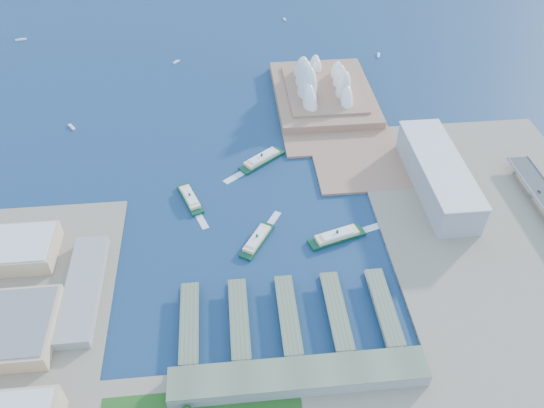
{
  "coord_description": "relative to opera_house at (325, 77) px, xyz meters",
  "views": [
    {
      "loc": [
        -26.0,
        -342.93,
        382.75
      ],
      "look_at": [
        12.72,
        53.72,
        18.0
      ],
      "focal_mm": 35.0,
      "sensor_mm": 36.0,
      "label": 1
    }
  ],
  "objects": [
    {
      "name": "ground",
      "position": [
        -105.0,
        -280.0,
        -32.0
      ],
      "size": [
        3000.0,
        3000.0,
        0.0
      ],
      "primitive_type": "plane",
      "color": "#0F2646",
      "rests_on": "ground"
    },
    {
      "name": "east_land",
      "position": [
        135.0,
        -330.0,
        -30.5
      ],
      "size": [
        240.0,
        500.0,
        3.0
      ],
      "primitive_type": "cube",
      "color": "gray",
      "rests_on": "ground"
    },
    {
      "name": "peninsula",
      "position": [
        2.5,
        -20.0,
        -30.5
      ],
      "size": [
        135.0,
        220.0,
        3.0
      ],
      "primitive_type": "cube",
      "color": "#956951",
      "rests_on": "ground"
    },
    {
      "name": "opera_house",
      "position": [
        0.0,
        0.0,
        0.0
      ],
      "size": [
        134.0,
        180.0,
        58.0
      ],
      "primitive_type": null,
      "color": "white",
      "rests_on": "peninsula"
    },
    {
      "name": "toaster_building",
      "position": [
        90.0,
        -200.0,
        -11.5
      ],
      "size": [
        45.0,
        155.0,
        35.0
      ],
      "primitive_type": "cube",
      "color": "#949499",
      "rests_on": "east_land"
    },
    {
      "name": "ferry_wharves",
      "position": [
        -91.0,
        -355.0,
        -27.35
      ],
      "size": [
        184.0,
        90.0,
        9.3
      ],
      "primitive_type": null,
      "color": "#55624A",
      "rests_on": "ground"
    },
    {
      "name": "terminal_building",
      "position": [
        -90.0,
        -415.0,
        -23.0
      ],
      "size": [
        200.0,
        28.0,
        12.0
      ],
      "primitive_type": "cube",
      "color": "gray",
      "rests_on": "south_land"
    },
    {
      "name": "ferry_a",
      "position": [
        -177.55,
        -192.46,
        -27.12
      ],
      "size": [
        30.23,
        52.91,
        9.75
      ],
      "primitive_type": null,
      "rotation": [
        0.0,
        0.0,
        0.35
      ],
      "color": "#0E3923",
      "rests_on": "ground"
    },
    {
      "name": "ferry_b",
      "position": [
        -95.03,
        -132.56,
        -26.3
      ],
      "size": [
        57.35,
        48.69,
        11.41
      ],
      "primitive_type": null,
      "rotation": [
        0.0,
        0.0,
        -0.92
      ],
      "color": "#0E3923",
      "rests_on": "ground"
    },
    {
      "name": "ferry_c",
      "position": [
        -110.54,
        -260.79,
        -27.04
      ],
      "size": [
        39.08,
        51.57,
        9.92
      ],
      "primitive_type": null,
      "rotation": [
        0.0,
        0.0,
        2.58
      ],
      "color": "#0E3923",
      "rests_on": "ground"
    },
    {
      "name": "ferry_d",
      "position": [
        -31.14,
        -264.14,
        -26.45
      ],
      "size": [
        60.49,
        31.29,
        11.1
      ],
      "primitive_type": null,
      "rotation": [
        0.0,
        0.0,
        1.86
      ],
      "color": "#0E3923",
      "rests_on": "ground"
    },
    {
      "name": "boat_a",
      "position": [
        -329.89,
        -38.48,
        -30.62
      ],
      "size": [
        11.05,
        13.79,
        2.76
      ],
      "primitive_type": null,
      "rotation": [
        0.0,
        0.0,
        0.6
      ],
      "color": "white",
      "rests_on": "ground"
    },
    {
      "name": "boat_b",
      "position": [
        -203.4,
        123.25,
        -30.51
      ],
      "size": [
        10.75,
        10.24,
        2.97
      ],
      "primitive_type": null,
      "rotation": [
        0.0,
        0.0,
        2.31
      ],
      "color": "white",
      "rests_on": "ground"
    },
    {
      "name": "boat_c",
      "position": [
        106.31,
        115.0,
        -30.5
      ],
      "size": [
        7.9,
        13.85,
        2.99
      ],
      "primitive_type": null,
      "rotation": [
        0.0,
        0.0,
        2.82
      ],
      "color": "white",
      "rests_on": "ground"
    },
    {
      "name": "boat_d",
      "position": [
        -456.71,
        224.08,
        -30.59
      ],
      "size": [
        17.12,
        7.5,
        2.82
      ],
      "primitive_type": null,
      "rotation": [
        0.0,
        0.0,
        1.81
      ],
      "color": "white",
      "rests_on": "ground"
    },
    {
      "name": "boat_e",
      "position": [
        -22.63,
        260.68,
        -30.76
      ],
      "size": [
        4.47,
        10.4,
        2.47
      ],
      "primitive_type": null,
      "rotation": [
        0.0,
        0.0,
        0.13
      ],
      "color": "white",
      "rests_on": "ground"
    },
    {
      "name": "car_c",
      "position": [
        191.0,
        -231.01,
        -16.46
      ],
      "size": [
        1.92,
        4.72,
        1.37
      ],
      "primitive_type": "imported",
      "rotation": [
        0.0,
        0.0,
        3.14
      ],
      "color": "slate",
      "rests_on": "expressway"
    }
  ]
}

